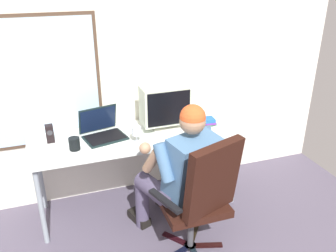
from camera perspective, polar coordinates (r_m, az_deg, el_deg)
wall_rear at (r=3.26m, az=-11.68°, el=9.48°), size 4.81×0.08×2.62m
desk at (r=3.17m, az=-4.99°, el=-2.32°), size 1.86×0.62×0.75m
office_chair at (r=2.66m, az=5.51°, el=-10.80°), size 0.65×0.59×1.05m
person_seated at (r=2.79m, az=1.92°, el=-7.24°), size 0.67×0.85×1.24m
crt_monitor at (r=3.17m, az=-0.48°, el=3.37°), size 0.43×0.22×0.41m
laptop at (r=3.14m, az=-10.64°, el=-0.49°), size 0.40×0.37×0.25m
wine_glass at (r=2.97m, az=-5.11°, el=-0.93°), size 0.08×0.08×0.14m
desk_speaker at (r=3.14m, az=-18.56°, el=-1.16°), size 0.07×0.08×0.15m
book_stack at (r=3.33m, az=6.19°, el=0.70°), size 0.19×0.15×0.07m
coffee_mug at (r=2.96m, az=-14.89°, el=-2.79°), size 0.09×0.09×0.10m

